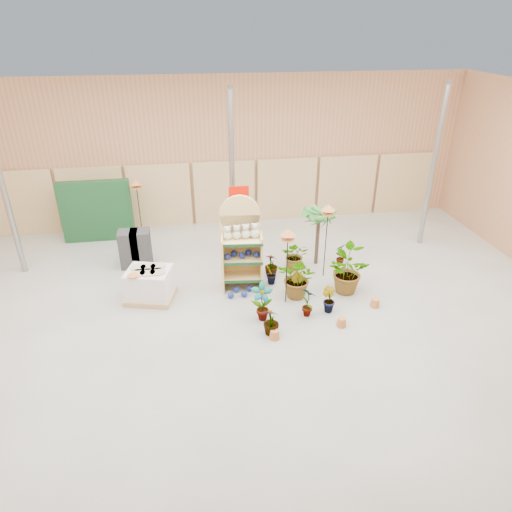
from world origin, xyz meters
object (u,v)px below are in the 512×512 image
at_px(display_shelf, 241,246).
at_px(bird_table_front, 288,235).
at_px(potted_plant_2, 299,278).
at_px(pallet_stack, 150,284).

bearing_deg(display_shelf, bird_table_front, -40.84).
bearing_deg(potted_plant_2, bird_table_front, -150.16).
bearing_deg(potted_plant_2, display_shelf, 148.26).
distance_m(pallet_stack, potted_plant_2, 3.47).
bearing_deg(pallet_stack, potted_plant_2, 7.32).
relative_size(pallet_stack, bird_table_front, 0.68).
bearing_deg(pallet_stack, display_shelf, 23.13).
relative_size(bird_table_front, potted_plant_2, 1.85).
bearing_deg(display_shelf, pallet_stack, -165.82).
bearing_deg(bird_table_front, potted_plant_2, 29.84).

